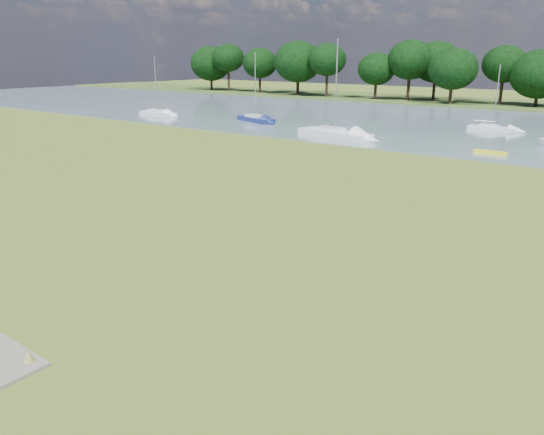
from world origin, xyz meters
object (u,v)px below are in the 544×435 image
Objects in this scene: sailboat_3 at (334,131)px; sailboat_4 at (157,112)px; sailboat_0 at (255,118)px; kayak at (490,152)px; sailboat_2 at (492,127)px.

sailboat_3 is 27.87m from sailboat_4.
sailboat_3 is at bearing -0.71° from sailboat_0.
kayak is at bearing 7.68° from sailboat_0.
sailboat_2 is 0.88× the size of sailboat_4.
sailboat_3 is (-14.82, 0.66, 0.37)m from kayak.
kayak is 14.84m from sailboat_3.
sailboat_3 is (13.45, -4.63, 0.02)m from sailboat_0.
sailboat_3 reaches higher than kayak.
sailboat_2 is at bearing 61.87° from sailboat_3.
sailboat_2 is 0.73× the size of sailboat_3.
sailboat_3 reaches higher than sailboat_2.
sailboat_0 is at bearing 13.20° from sailboat_4.
sailboat_2 is (24.53, 8.78, -0.08)m from sailboat_0.
sailboat_4 reaches higher than kayak.
sailboat_0 is at bearing -159.23° from sailboat_2.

